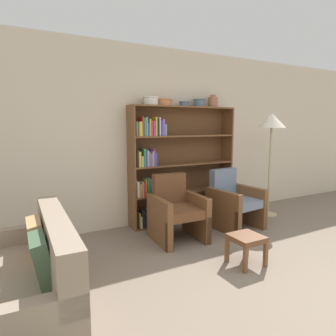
# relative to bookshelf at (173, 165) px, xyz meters

# --- Properties ---
(wall_back) EXTENTS (12.00, 0.06, 2.75)m
(wall_back) POSITION_rel_bookshelf_xyz_m (0.27, 0.17, 0.44)
(wall_back) COLOR beige
(wall_back) RESTS_ON ground
(bookshelf) EXTENTS (1.81, 0.30, 1.86)m
(bookshelf) POSITION_rel_bookshelf_xyz_m (0.00, 0.00, 0.00)
(bookshelf) COLOR brown
(bookshelf) RESTS_ON ground
(bowl_terracotta) EXTENTS (0.24, 0.24, 0.12)m
(bowl_terracotta) POSITION_rel_bookshelf_xyz_m (-0.39, -0.02, 0.99)
(bowl_terracotta) COLOR silver
(bowl_terracotta) RESTS_ON bookshelf
(bowl_copper) EXTENTS (0.26, 0.26, 0.10)m
(bowl_copper) POSITION_rel_bookshelf_xyz_m (-0.17, -0.02, 0.98)
(bowl_copper) COLOR #C67547
(bowl_copper) RESTS_ON bookshelf
(bowl_cream) EXTENTS (0.17, 0.17, 0.08)m
(bowl_cream) POSITION_rel_bookshelf_xyz_m (0.19, -0.02, 0.97)
(bowl_cream) COLOR slate
(bowl_cream) RESTS_ON bookshelf
(bowl_brass) EXTENTS (0.21, 0.21, 0.13)m
(bowl_brass) POSITION_rel_bookshelf_xyz_m (0.47, -0.02, 0.99)
(bowl_brass) COLOR slate
(bowl_brass) RESTS_ON bookshelf
(vase_tall) EXTENTS (0.17, 0.17, 0.20)m
(vase_tall) POSITION_rel_bookshelf_xyz_m (0.74, -0.02, 1.01)
(vase_tall) COLOR #A36647
(vase_tall) RESTS_ON bookshelf
(couch) EXTENTS (0.84, 1.58, 0.83)m
(couch) POSITION_rel_bookshelf_xyz_m (-2.27, -1.63, -0.64)
(couch) COLOR gray
(couch) RESTS_ON ground
(armchair_leather) EXTENTS (0.68, 0.71, 0.88)m
(armchair_leather) POSITION_rel_bookshelf_xyz_m (-0.33, -0.68, -0.54)
(armchair_leather) COLOR brown
(armchair_leather) RESTS_ON ground
(armchair_cushioned) EXTENTS (0.71, 0.75, 0.88)m
(armchair_cushioned) POSITION_rel_bookshelf_xyz_m (0.68, -0.68, -0.54)
(armchair_cushioned) COLOR brown
(armchair_cushioned) RESTS_ON ground
(floor_lamp) EXTENTS (0.46, 0.46, 1.76)m
(floor_lamp) POSITION_rel_bookshelf_xyz_m (1.64, -0.48, 0.62)
(floor_lamp) COLOR tan
(floor_lamp) RESTS_ON ground
(footstool) EXTENTS (0.34, 0.34, 0.34)m
(footstool) POSITION_rel_bookshelf_xyz_m (-0.03, -1.72, -0.66)
(footstool) COLOR brown
(footstool) RESTS_ON ground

